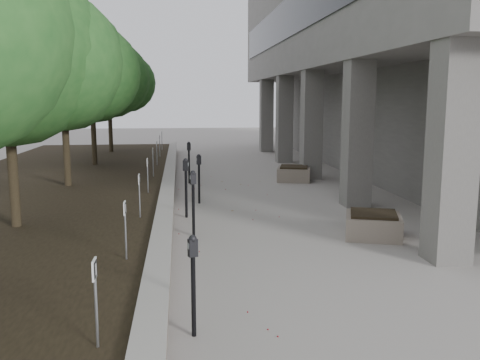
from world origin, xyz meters
TOP-DOWN VIEW (x-y plane):
  - ground at (0.00, 0.00)m, footprint 90.00×90.00m
  - retaining_wall at (-1.82, 9.00)m, footprint 0.39×26.00m
  - planting_bed at (-5.50, 9.00)m, footprint 7.00×26.00m
  - crabapple_tree_2 at (-4.80, 3.00)m, footprint 4.60×4.00m
  - crabapple_tree_3 at (-4.80, 8.00)m, footprint 4.60×4.00m
  - crabapple_tree_4 at (-4.80, 13.00)m, footprint 4.60×4.00m
  - crabapple_tree_5 at (-4.80, 18.00)m, footprint 4.60×4.00m
  - parking_sign_1 at (-2.35, -2.50)m, footprint 0.04×0.22m
  - parking_sign_2 at (-2.35, 0.50)m, footprint 0.04×0.22m
  - parking_sign_3 at (-2.35, 3.50)m, footprint 0.04×0.22m
  - parking_sign_4 at (-2.35, 6.50)m, footprint 0.04×0.22m
  - parking_sign_5 at (-2.35, 9.50)m, footprint 0.04×0.22m
  - parking_sign_6 at (-2.35, 12.50)m, footprint 0.04×0.22m
  - parking_sign_7 at (-2.35, 15.50)m, footprint 0.04×0.22m
  - parking_sign_8 at (-2.35, 18.50)m, footprint 0.04×0.22m
  - parking_meter_1 at (-1.32, -1.53)m, footprint 0.15×0.13m
  - parking_meter_2 at (-1.32, 5.09)m, footprint 0.17×0.15m
  - parking_meter_3 at (-1.19, 3.30)m, footprint 0.17×0.14m
  - parking_meter_4 at (-0.93, 6.82)m, footprint 0.16×0.13m
  - parking_meter_5 at (-1.15, 10.42)m, footprint 0.16×0.12m
  - planter_front at (2.68, 2.77)m, footprint 1.46×1.46m
  - planter_back at (2.66, 10.51)m, footprint 1.43×1.43m
  - berry_scatter at (-0.10, 5.00)m, footprint 3.30×14.10m

SIDE VIEW (x-z plane):
  - ground at x=0.00m, z-range 0.00..0.00m
  - berry_scatter at x=-0.10m, z-range 0.00..0.02m
  - planting_bed at x=-5.50m, z-range 0.00..0.40m
  - retaining_wall at x=-1.82m, z-range 0.00..0.50m
  - planter_front at x=2.68m, z-range 0.00..0.54m
  - planter_back at x=2.66m, z-range 0.00..0.54m
  - parking_meter_1 at x=-1.32m, z-range 0.00..1.32m
  - parking_meter_4 at x=-0.93m, z-range 0.00..1.42m
  - parking_meter_3 at x=-1.19m, z-range 0.00..1.45m
  - parking_meter_5 at x=-1.15m, z-range 0.00..1.48m
  - parking_meter_2 at x=-1.32m, z-range 0.00..1.51m
  - parking_sign_1 at x=-2.35m, z-range 0.40..1.36m
  - parking_sign_2 at x=-2.35m, z-range 0.40..1.36m
  - parking_sign_3 at x=-2.35m, z-range 0.40..1.36m
  - parking_sign_4 at x=-2.35m, z-range 0.40..1.36m
  - parking_sign_5 at x=-2.35m, z-range 0.40..1.36m
  - parking_sign_6 at x=-2.35m, z-range 0.40..1.36m
  - parking_sign_7 at x=-2.35m, z-range 0.40..1.36m
  - parking_sign_8 at x=-2.35m, z-range 0.40..1.36m
  - crabapple_tree_2 at x=-4.80m, z-range 0.40..5.84m
  - crabapple_tree_3 at x=-4.80m, z-range 0.40..5.84m
  - crabapple_tree_4 at x=-4.80m, z-range 0.40..5.84m
  - crabapple_tree_5 at x=-4.80m, z-range 0.40..5.84m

